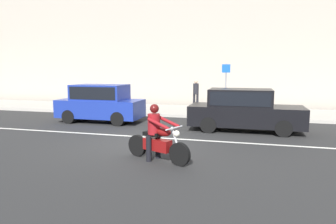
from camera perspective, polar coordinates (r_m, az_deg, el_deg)
name	(u,v)px	position (r m, az deg, el deg)	size (l,w,h in m)	color
ground_plane	(140,143)	(10.60, -5.35, -5.75)	(80.00, 80.00, 0.00)	#272727
sidewalk_slab	(187,111)	(18.17, 3.54, 0.21)	(40.00, 4.40, 0.14)	#A8A399
building_facade	(198,12)	(21.70, 5.61, 18.19)	(40.00, 1.40, 12.77)	#A89E8E
lane_marking_stripe	(146,137)	(11.45, -4.12, -4.69)	(18.00, 0.14, 0.01)	silver
motorcycle_with_rider_crimson	(157,138)	(8.40, -2.07, -4.83)	(2.01, 1.01, 1.57)	black
parked_hatchback_cobalt_blue	(100,103)	(14.94, -12.55, 1.72)	(4.02, 1.76, 1.80)	navy
parked_sedan_black	(244,110)	(12.84, 13.96, 0.45)	(4.54, 1.82, 1.72)	black
street_sign_post	(226,84)	(16.69, 10.76, 5.22)	(0.44, 0.08, 2.68)	gray
pedestrian_bystander	(196,92)	(18.55, 5.24, 3.74)	(0.34, 0.34, 1.74)	black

